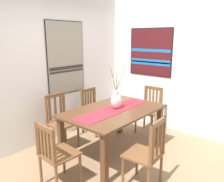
# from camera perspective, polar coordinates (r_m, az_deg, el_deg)

# --- Properties ---
(ground_plane) EXTENTS (6.40, 6.40, 0.03)m
(ground_plane) POSITION_cam_1_polar(r_m,az_deg,el_deg) (3.50, 5.19, -19.67)
(ground_plane) COLOR #8E7051
(wall_back) EXTENTS (6.40, 0.12, 2.70)m
(wall_back) POSITION_cam_1_polar(r_m,az_deg,el_deg) (4.29, -15.31, 5.74)
(wall_back) COLOR white
(wall_back) RESTS_ON ground_plane
(wall_side) EXTENTS (0.12, 6.40, 2.70)m
(wall_side) POSITION_cam_1_polar(r_m,az_deg,el_deg) (4.62, 18.94, 6.01)
(wall_side) COLOR white
(wall_side) RESTS_ON ground_plane
(dining_table) EXTENTS (1.61, 1.04, 0.76)m
(dining_table) POSITION_cam_1_polar(r_m,az_deg,el_deg) (3.68, 0.46, -6.30)
(dining_table) COLOR #51331E
(dining_table) RESTS_ON ground_plane
(table_runner) EXTENTS (1.48, 0.36, 0.01)m
(table_runner) POSITION_cam_1_polar(r_m,az_deg,el_deg) (3.64, 0.46, -4.64)
(table_runner) COLOR #B7232D
(table_runner) RESTS_ON dining_table
(centerpiece_vase) EXTENTS (0.32, 0.29, 0.75)m
(centerpiece_vase) POSITION_cam_1_polar(r_m,az_deg,el_deg) (3.65, 1.03, -2.22)
(centerpiece_vase) COLOR silver
(centerpiece_vase) RESTS_ON dining_table
(chair_0) EXTENTS (0.43, 0.43, 0.88)m
(chair_0) POSITION_cam_1_polar(r_m,az_deg,el_deg) (4.59, -4.74, -4.61)
(chair_0) COLOR brown
(chair_0) RESTS_ON ground_plane
(chair_1) EXTENTS (0.43, 0.43, 0.94)m
(chair_1) POSITION_cam_1_polar(r_m,az_deg,el_deg) (4.05, -12.74, -7.29)
(chair_1) COLOR brown
(chair_1) RESTS_ON ground_plane
(chair_2) EXTENTS (0.44, 0.44, 0.88)m
(chair_2) POSITION_cam_1_polar(r_m,az_deg,el_deg) (3.03, -13.99, -14.92)
(chair_2) COLOR brown
(chair_2) RESTS_ON ground_plane
(chair_3) EXTENTS (0.44, 0.44, 0.91)m
(chair_3) POSITION_cam_1_polar(r_m,az_deg,el_deg) (4.64, 9.48, -4.40)
(chair_3) COLOR brown
(chair_3) RESTS_ON ground_plane
(chair_4) EXTENTS (0.45, 0.45, 0.94)m
(chair_4) POSITION_cam_1_polar(r_m,az_deg,el_deg) (2.97, 8.75, -15.11)
(chair_4) COLOR brown
(chair_4) RESTS_ON ground_plane
(painting_on_back_wall) EXTENTS (0.85, 0.05, 1.36)m
(painting_on_back_wall) POSITION_cam_1_polar(r_m,az_deg,el_deg) (4.42, -11.47, 8.09)
(painting_on_back_wall) COLOR black
(painting_on_side_wall) EXTENTS (0.05, 0.99, 0.99)m
(painting_on_side_wall) POSITION_cam_1_polar(r_m,az_deg,el_deg) (4.90, 9.62, 9.59)
(painting_on_side_wall) COLOR black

